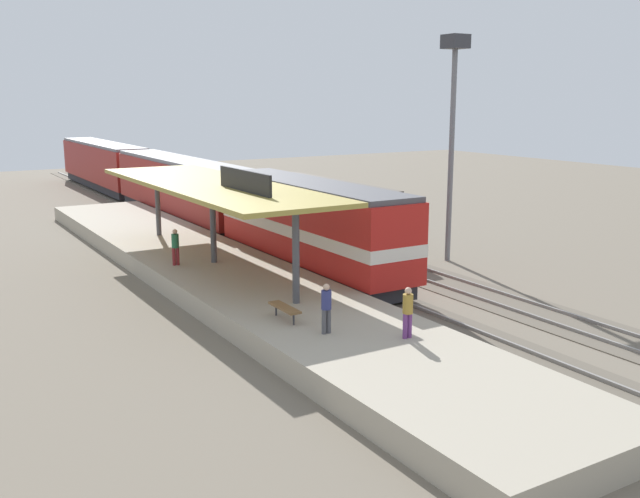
{
  "coord_description": "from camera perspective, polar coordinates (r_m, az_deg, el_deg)",
  "views": [
    {
      "loc": [
        -17.41,
        -30.97,
        8.64
      ],
      "look_at": [
        -1.38,
        -4.43,
        2.0
      ],
      "focal_mm": 40.1,
      "sensor_mm": 36.0,
      "label": 1
    }
  ],
  "objects": [
    {
      "name": "passenger_carriage_front",
      "position": [
        51.21,
        -11.05,
        4.77
      ],
      "size": [
        2.9,
        20.0,
        4.24
      ],
      "color": "#28282D",
      "rests_on": "track_near"
    },
    {
      "name": "station_canopy",
      "position": [
        33.68,
        -8.57,
        4.95
      ],
      "size": [
        5.2,
        18.0,
        4.7
      ],
      "color": "#47474C",
      "rests_on": "platform"
    },
    {
      "name": "light_mast",
      "position": [
        38.04,
        10.59,
        11.52
      ],
      "size": [
        1.1,
        1.1,
        11.7
      ],
      "color": "slate",
      "rests_on": "ground"
    },
    {
      "name": "person_walking",
      "position": [
        33.91,
        -11.47,
        0.3
      ],
      "size": [
        0.34,
        0.34,
        1.71
      ],
      "color": "maroon",
      "rests_on": "platform"
    },
    {
      "name": "platform_bench",
      "position": [
        25.24,
        -2.84,
        -4.73
      ],
      "size": [
        0.44,
        1.7,
        0.5
      ],
      "color": "#333338",
      "rests_on": "platform"
    },
    {
      "name": "track_far",
      "position": [
        38.96,
        4.16,
        -0.71
      ],
      "size": [
        3.2,
        110.0,
        0.16
      ],
      "color": "#5F5649",
      "rests_on": "ground"
    },
    {
      "name": "person_boarding",
      "position": [
        23.69,
        0.51,
        -4.55
      ],
      "size": [
        0.34,
        0.34,
        1.71
      ],
      "color": "#4C4C51",
      "rests_on": "platform"
    },
    {
      "name": "person_waiting",
      "position": [
        23.42,
        7.02,
        -4.85
      ],
      "size": [
        0.34,
        0.34,
        1.71
      ],
      "color": "#663375",
      "rests_on": "platform"
    },
    {
      "name": "freight_car",
      "position": [
        42.63,
        0.38,
        3.09
      ],
      "size": [
        2.8,
        12.0,
        3.54
      ],
      "color": "#28282D",
      "rests_on": "track_far"
    },
    {
      "name": "passenger_carriage_rear",
      "position": [
        71.0,
        -16.92,
        6.46
      ],
      "size": [
        2.9,
        20.0,
        4.24
      ],
      "color": "#28282D",
      "rests_on": "track_near"
    },
    {
      "name": "locomotive",
      "position": [
        35.02,
        -0.77,
        1.84
      ],
      "size": [
        2.93,
        14.43,
        4.44
      ],
      "color": "#28282D",
      "rests_on": "track_near"
    },
    {
      "name": "platform",
      "position": [
        34.5,
        -8.42,
        -1.78
      ],
      "size": [
        6.0,
        44.0,
        0.9
      ],
      "primitive_type": "cube",
      "color": "#A89E89",
      "rests_on": "ground"
    },
    {
      "name": "ground_plane",
      "position": [
        37.56,
        0.92,
        -1.21
      ],
      "size": [
        120.0,
        120.0,
        0.0
      ],
      "primitive_type": "plane",
      "color": "#706656"
    },
    {
      "name": "track_near",
      "position": [
        36.55,
        -1.74,
        -1.54
      ],
      "size": [
        3.2,
        110.0,
        0.16
      ],
      "color": "#5F5649",
      "rests_on": "ground"
    }
  ]
}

